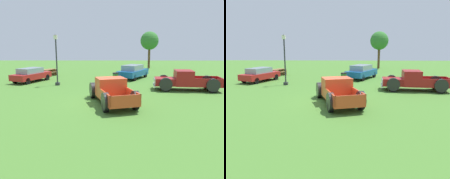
# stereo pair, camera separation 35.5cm
# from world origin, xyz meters

# --- Properties ---
(ground_plane) EXTENTS (80.00, 80.00, 0.00)m
(ground_plane) POSITION_xyz_m (0.00, 0.00, 0.00)
(ground_plane) COLOR #477A2D
(pickup_truck_foreground) EXTENTS (3.29, 5.53, 1.60)m
(pickup_truck_foreground) POSITION_xyz_m (0.53, -0.15, 0.76)
(pickup_truck_foreground) COLOR #D14723
(pickup_truck_foreground) RESTS_ON ground_plane
(pickup_truck_behind_left) EXTENTS (5.48, 2.61, 1.62)m
(pickup_truck_behind_left) POSITION_xyz_m (6.34, 3.88, 0.77)
(pickup_truck_behind_left) COLOR maroon
(pickup_truck_behind_left) RESTS_ON ground_plane
(sedan_distant_a) EXTENTS (3.80, 4.84, 1.51)m
(sedan_distant_a) POSITION_xyz_m (2.87, 10.30, 0.79)
(sedan_distant_a) COLOR #195699
(sedan_distant_a) RESTS_ON ground_plane
(sedan_distant_b) EXTENTS (3.16, 4.51, 1.39)m
(sedan_distant_b) POSITION_xyz_m (-7.49, 8.06, 0.73)
(sedan_distant_b) COLOR #B21E1E
(sedan_distant_b) RESTS_ON ground_plane
(lamp_post_near) EXTENTS (0.36, 0.36, 4.56)m
(lamp_post_near) POSITION_xyz_m (-4.40, 6.13, 2.39)
(lamp_post_near) COLOR #2D2D33
(lamp_post_near) RESTS_ON ground_plane
(picnic_table) EXTENTS (2.13, 2.27, 0.78)m
(picnic_table) POSITION_xyz_m (-7.09, 12.58, 0.49)
(picnic_table) COLOR olive
(picnic_table) RESTS_ON ground_plane
(trash_can) EXTENTS (0.59, 0.59, 0.95)m
(trash_can) POSITION_xyz_m (0.93, 7.78, 0.48)
(trash_can) COLOR #2D6B2D
(trash_can) RESTS_ON ground_plane
(oak_tree_east) EXTENTS (2.81, 2.81, 5.69)m
(oak_tree_east) POSITION_xyz_m (6.33, 21.65, 4.24)
(oak_tree_east) COLOR brown
(oak_tree_east) RESTS_ON ground_plane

